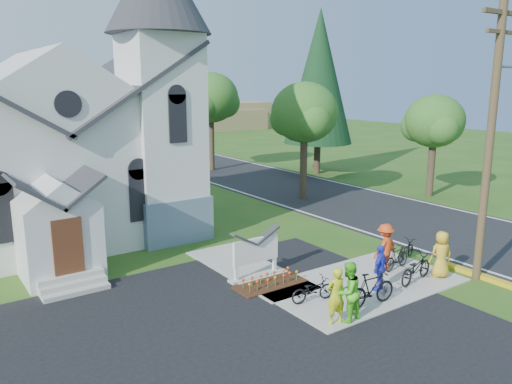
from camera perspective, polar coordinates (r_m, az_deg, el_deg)
ground at (r=16.97m, az=9.73°, el=-12.06°), size 120.00×120.00×0.00m
road at (r=34.05m, az=4.04°, el=0.56°), size 8.00×90.00×0.02m
sidewalk at (r=18.28m, az=12.03°, el=-10.24°), size 7.00×4.00×0.05m
church at (r=24.05m, az=-21.75°, el=7.41°), size 12.35×12.00×13.00m
church_sign at (r=18.15m, az=-0.04°, el=-6.73°), size 2.20×0.40×1.70m
flower_bed at (r=17.83m, az=1.65°, el=-10.52°), size 2.60×1.10×0.07m
utility_pole at (r=18.94m, az=25.36°, el=6.45°), size 3.45×0.28×10.00m
tree_road_near at (r=30.11m, az=5.57°, el=8.97°), size 4.00×4.00×7.05m
tree_road_mid at (r=40.22m, az=-5.20°, el=10.64°), size 4.40×4.40×7.80m
tree_road_far at (r=32.63m, az=19.73°, el=7.56°), size 3.60×3.60×6.30m
conifer at (r=38.86m, az=7.24°, el=12.91°), size 5.20×5.20×12.40m
distant_hills at (r=68.88m, az=-23.05°, el=7.42°), size 61.00×10.00×5.60m
cyclist_0 at (r=15.00m, az=9.09°, el=-11.61°), size 0.69×0.51×1.73m
bike_0 at (r=16.46m, az=6.50°, el=-11.03°), size 1.61×0.80×0.81m
cyclist_1 at (r=15.20m, az=10.49°, el=-11.13°), size 0.97×0.81×1.82m
bike_1 at (r=16.40m, az=13.07°, el=-10.75°), size 1.92×0.68×1.13m
cyclist_2 at (r=17.56m, az=13.99°, el=-8.39°), size 1.02×0.67×1.61m
bike_2 at (r=18.70m, az=17.79°, el=-8.28°), size 2.04×1.01×1.03m
cyclist_3 at (r=19.37m, az=14.53°, el=-6.12°), size 1.22×0.77×1.81m
bike_3 at (r=19.73m, az=15.80°, el=-7.25°), size 1.54×0.62×0.90m
cyclist_4 at (r=19.33m, az=20.39°, el=-6.69°), size 0.99×0.83×1.73m
bike_4 at (r=20.86m, az=16.73°, el=-6.37°), size 1.62×0.97×0.80m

